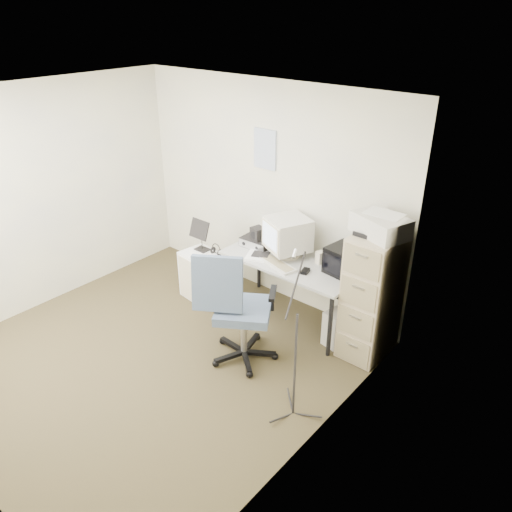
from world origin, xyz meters
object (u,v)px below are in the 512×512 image
Objects in this scene: desk at (291,289)px; side_cart at (203,275)px; filing_cabinet at (372,295)px; office_chair at (243,308)px.

desk is 1.12m from side_cart.
filing_cabinet is 0.99m from desk.
filing_cabinet is 1.26m from office_chair.
filing_cabinet is 0.87× the size of desk.
desk is at bearing -178.19° from filing_cabinet.
desk reaches higher than side_cart.
filing_cabinet is 1.12× the size of office_chair.
side_cart is at bearing -170.65° from filing_cabinet.
office_chair is 2.02× the size of side_cart.
office_chair reaches higher than desk.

